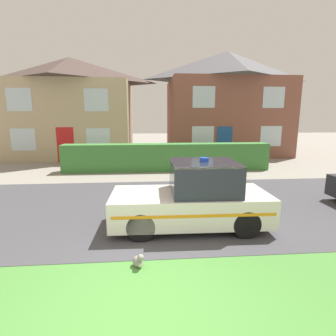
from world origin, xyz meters
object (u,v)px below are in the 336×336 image
(police_car, at_px, (194,198))
(cat, at_px, (138,261))
(house_right, at_px, (226,103))
(house_left, at_px, (72,107))

(police_car, distance_m, cat, 2.26)
(police_car, bearing_deg, cat, 53.45)
(police_car, relative_size, house_right, 0.45)
(police_car, relative_size, cat, 10.89)
(cat, bearing_deg, house_right, 124.01)
(police_car, height_order, house_left, house_left)
(house_right, bearing_deg, police_car, -109.64)
(police_car, distance_m, house_left, 14.52)
(cat, relative_size, house_right, 0.04)
(cat, distance_m, house_left, 15.71)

